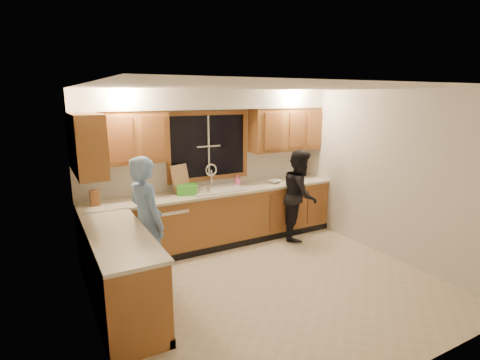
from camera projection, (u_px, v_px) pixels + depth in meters
name	position (u px, v px, depth m)	size (l,w,h in m)	color
floor	(270.00, 285.00, 4.85)	(4.20, 4.20, 0.00)	beige
ceiling	(274.00, 87.00, 4.31)	(4.20, 4.20, 0.00)	white
wall_back	(209.00, 167.00, 6.20)	(4.20, 4.20, 0.00)	silver
wall_left	(90.00, 219.00, 3.59)	(3.80, 3.80, 0.00)	silver
wall_right	(390.00, 175.00, 5.57)	(3.80, 3.80, 0.00)	silver
base_cabinets_back	(217.00, 219.00, 6.13)	(4.20, 0.60, 0.88)	#995F2C
base_cabinets_left	(120.00, 274.00, 4.21)	(0.60, 1.90, 0.88)	#995F2C
countertop_back	(217.00, 192.00, 6.01)	(4.20, 0.63, 0.04)	beige
countertop_left	(119.00, 236.00, 4.12)	(0.63, 1.90, 0.04)	beige
upper_cabinets_left	(120.00, 138.00, 5.27)	(1.35, 0.33, 0.75)	#995F2C
upper_cabinets_right	(286.00, 129.00, 6.61)	(1.35, 0.33, 0.75)	#995F2C
upper_cabinets_return	(87.00, 145.00, 4.50)	(0.33, 0.90, 0.75)	#995F2C
soffit	(212.00, 99.00, 5.81)	(4.20, 0.35, 0.30)	white
window_frame	(208.00, 146.00, 6.12)	(1.44, 0.03, 1.14)	black
sink	(216.00, 193.00, 6.04)	(0.86, 0.52, 0.57)	white
dishwasher	(167.00, 229.00, 5.72)	(0.60, 0.56, 0.82)	silver
stove	(132.00, 297.00, 3.72)	(0.58, 0.75, 0.90)	silver
man	(147.00, 224.00, 4.64)	(0.62, 0.41, 1.71)	#6B96CB
woman	(300.00, 195.00, 6.35)	(0.74, 0.58, 1.53)	black
knife_block	(95.00, 198.00, 5.15)	(0.12, 0.10, 0.22)	brown
cutting_board	(180.00, 179.00, 5.84)	(0.33, 0.02, 0.44)	tan
dish_crate	(187.00, 189.00, 5.78)	(0.31, 0.29, 0.14)	green
soap_bottle	(238.00, 180.00, 6.29)	(0.09, 0.09, 0.19)	pink
bowl	(275.00, 181.00, 6.52)	(0.22, 0.22, 0.05)	silver
can_left	(198.00, 191.00, 5.73)	(0.06, 0.06, 0.11)	#C5B397
can_right	(208.00, 190.00, 5.79)	(0.06, 0.06, 0.11)	#C5B397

